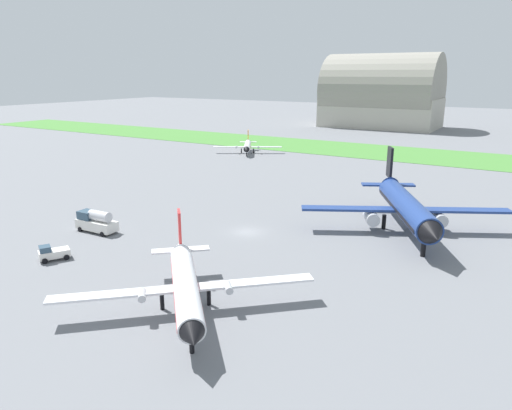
# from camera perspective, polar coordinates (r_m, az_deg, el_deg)

# --- Properties ---
(ground_plane) EXTENTS (600.00, 600.00, 0.00)m
(ground_plane) POSITION_cam_1_polar(r_m,az_deg,el_deg) (69.60, -1.05, -3.27)
(ground_plane) COLOR slate
(grass_taxiway_strip) EXTENTS (360.00, 28.00, 0.08)m
(grass_taxiway_strip) POSITION_cam_1_polar(r_m,az_deg,el_deg) (144.43, 16.74, 5.99)
(grass_taxiway_strip) COLOR #478438
(grass_taxiway_strip) RESTS_ON ground_plane
(airplane_midfield_jet) EXTENTS (27.67, 27.61, 10.68)m
(airplane_midfield_jet) POSITION_cam_1_polar(r_m,az_deg,el_deg) (72.18, 17.60, -0.13)
(airplane_midfield_jet) COLOR navy
(airplane_midfield_jet) RESTS_ON ground_plane
(airplane_taxiing_turboprop) EXTENTS (17.90, 15.61, 5.99)m
(airplane_taxiing_turboprop) POSITION_cam_1_polar(r_m,az_deg,el_deg) (138.60, -1.04, 7.17)
(airplane_taxiing_turboprop) COLOR white
(airplane_taxiing_turboprop) RESTS_ON ground_plane
(airplane_foreground_turboprop) EXTENTS (19.94, 18.59, 7.69)m
(airplane_foreground_turboprop) POSITION_cam_1_polar(r_m,az_deg,el_deg) (46.85, -8.53, -9.45)
(airplane_foreground_turboprop) COLOR white
(airplane_foreground_turboprop) RESTS_ON ground_plane
(fuel_truck_near_gate) EXTENTS (6.58, 2.83, 3.29)m
(fuel_truck_near_gate) POSITION_cam_1_polar(r_m,az_deg,el_deg) (73.14, -18.76, -1.88)
(fuel_truck_near_gate) COLOR white
(fuel_truck_near_gate) RESTS_ON ground_plane
(pushback_tug_midfield) EXTENTS (3.35, 4.02, 1.95)m
(pushback_tug_midfield) POSITION_cam_1_polar(r_m,az_deg,el_deg) (64.41, -23.35, -5.33)
(pushback_tug_midfield) COLOR white
(pushback_tug_midfield) RESTS_ON ground_plane
(hangar_distant) EXTENTS (47.57, 30.94, 30.94)m
(hangar_distant) POSITION_cam_1_polar(r_m,az_deg,el_deg) (214.50, 14.93, 12.51)
(hangar_distant) COLOR #B2AD9E
(hangar_distant) RESTS_ON ground_plane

